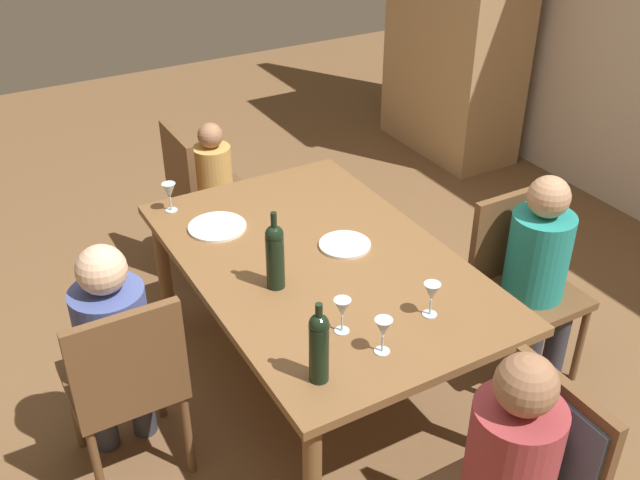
# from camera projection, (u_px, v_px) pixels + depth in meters

# --- Properties ---
(ground_plane) EXTENTS (10.00, 10.00, 0.00)m
(ground_plane) POSITION_uv_depth(u_px,v_px,m) (320.00, 385.00, 3.65)
(ground_plane) COLOR brown
(armoire_cabinet) EXTENTS (1.18, 0.62, 2.18)m
(armoire_cabinet) POSITION_uv_depth(u_px,v_px,m) (458.00, 11.00, 5.50)
(armoire_cabinet) COLOR tan
(armoire_cabinet) RESTS_ON ground_plane
(dining_table) EXTENTS (1.74, 1.11, 0.75)m
(dining_table) POSITION_uv_depth(u_px,v_px,m) (320.00, 273.00, 3.30)
(dining_table) COLOR brown
(dining_table) RESTS_ON ground_plane
(chair_near) EXTENTS (0.44, 0.44, 0.92)m
(chair_near) POSITION_uv_depth(u_px,v_px,m) (126.00, 378.00, 2.92)
(chair_near) COLOR brown
(chair_near) RESTS_ON ground_plane
(chair_far_right) EXTENTS (0.44, 0.44, 0.92)m
(chair_far_right) POSITION_uv_depth(u_px,v_px,m) (520.00, 274.00, 3.54)
(chair_far_right) COLOR brown
(chair_far_right) RESTS_ON ground_plane
(chair_right_end) EXTENTS (0.44, 0.46, 0.92)m
(chair_right_end) POSITION_uv_depth(u_px,v_px,m) (536.00, 465.00, 2.47)
(chair_right_end) COLOR brown
(chair_right_end) RESTS_ON ground_plane
(chair_left_end) EXTENTS (0.44, 0.44, 0.92)m
(chair_left_end) POSITION_uv_depth(u_px,v_px,m) (201.00, 191.00, 4.26)
(chair_left_end) COLOR brown
(chair_left_end) RESTS_ON ground_plane
(person_woman_host) EXTENTS (0.33, 0.29, 1.10)m
(person_woman_host) POSITION_uv_depth(u_px,v_px,m) (114.00, 342.00, 2.94)
(person_woman_host) COLOR #33333D
(person_woman_host) RESTS_ON ground_plane
(person_man_bearded) EXTENTS (0.33, 0.29, 1.09)m
(person_man_bearded) POSITION_uv_depth(u_px,v_px,m) (540.00, 268.00, 3.40)
(person_man_bearded) COLOR #33333D
(person_man_bearded) RESTS_ON ground_plane
(person_man_guest) EXTENTS (0.30, 0.34, 1.11)m
(person_man_guest) POSITION_uv_depth(u_px,v_px,m) (503.00, 472.00, 2.38)
(person_man_guest) COLOR #33333D
(person_man_guest) RESTS_ON ground_plane
(person_child_small) EXTENTS (0.22, 0.25, 0.94)m
(person_child_small) POSITION_uv_depth(u_px,v_px,m) (218.00, 183.00, 4.29)
(person_child_small) COLOR #33333D
(person_child_small) RESTS_ON ground_plane
(wine_bottle_tall_green) EXTENTS (0.08, 0.08, 0.35)m
(wine_bottle_tall_green) POSITION_uv_depth(u_px,v_px,m) (275.00, 254.00, 3.00)
(wine_bottle_tall_green) COLOR black
(wine_bottle_tall_green) RESTS_ON dining_table
(wine_bottle_dark_red) EXTENTS (0.07, 0.07, 0.33)m
(wine_bottle_dark_red) POSITION_uv_depth(u_px,v_px,m) (319.00, 346.00, 2.52)
(wine_bottle_dark_red) COLOR black
(wine_bottle_dark_red) RESTS_ON dining_table
(wine_glass_near_left) EXTENTS (0.07, 0.07, 0.15)m
(wine_glass_near_left) POSITION_uv_depth(u_px,v_px,m) (169.00, 191.00, 3.58)
(wine_glass_near_left) COLOR silver
(wine_glass_near_left) RESTS_ON dining_table
(wine_glass_centre) EXTENTS (0.07, 0.07, 0.15)m
(wine_glass_centre) POSITION_uv_depth(u_px,v_px,m) (383.00, 329.00, 2.67)
(wine_glass_centre) COLOR silver
(wine_glass_centre) RESTS_ON dining_table
(wine_glass_near_right) EXTENTS (0.07, 0.07, 0.15)m
(wine_glass_near_right) POSITION_uv_depth(u_px,v_px,m) (342.00, 309.00, 2.77)
(wine_glass_near_right) COLOR silver
(wine_glass_near_right) RESTS_ON dining_table
(wine_glass_far) EXTENTS (0.07, 0.07, 0.15)m
(wine_glass_far) POSITION_uv_depth(u_px,v_px,m) (432.00, 293.00, 2.86)
(wine_glass_far) COLOR silver
(wine_glass_far) RESTS_ON dining_table
(dinner_plate_host) EXTENTS (0.24, 0.24, 0.01)m
(dinner_plate_host) POSITION_uv_depth(u_px,v_px,m) (345.00, 245.00, 3.35)
(dinner_plate_host) COLOR silver
(dinner_plate_host) RESTS_ON dining_table
(dinner_plate_guest_left) EXTENTS (0.28, 0.28, 0.01)m
(dinner_plate_guest_left) POSITION_uv_depth(u_px,v_px,m) (217.00, 227.00, 3.48)
(dinner_plate_guest_left) COLOR white
(dinner_plate_guest_left) RESTS_ON dining_table
(handbag) EXTENTS (0.29, 0.15, 0.22)m
(handbag) POSITION_uv_depth(u_px,v_px,m) (271.00, 234.00, 4.67)
(handbag) COLOR brown
(handbag) RESTS_ON ground_plane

